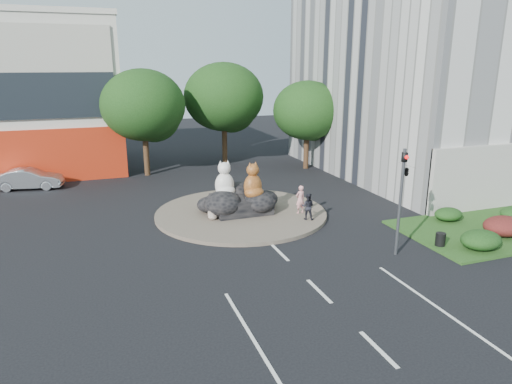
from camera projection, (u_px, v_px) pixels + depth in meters
ground at (319, 291)px, 17.81m from camera, size 120.00×120.00×0.00m
roundabout_island at (241, 213)px, 26.86m from camera, size 10.00×10.00×0.20m
rock_plinth at (241, 204)px, 26.71m from camera, size 3.20×2.60×0.90m
grass_verge at (494, 229)px, 24.40m from camera, size 10.00×6.00×0.12m
tree_left at (144, 109)px, 35.13m from camera, size 6.46×6.46×8.27m
tree_mid at (224, 100)px, 39.12m from camera, size 6.84×6.84×8.76m
tree_right at (308, 113)px, 37.69m from camera, size 5.70×5.70×7.30m
hedge_near_green at (481, 240)px, 21.48m from camera, size 2.00×1.60×0.90m
hedge_red at (504, 226)px, 23.18m from camera, size 2.20×1.76×0.99m
hedge_back_green at (448, 214)px, 25.43m from camera, size 1.60×1.28×0.72m
traffic_light at (404, 179)px, 20.29m from camera, size 0.44×1.24×5.00m
street_lamp at (449, 132)px, 27.98m from camera, size 2.34×0.22×8.06m
cat_white at (224, 179)px, 26.32m from camera, size 1.38×1.23×2.16m
cat_tabby at (253, 180)px, 26.08m from camera, size 1.57×1.47×2.12m
kitten_calico at (212, 211)px, 25.33m from camera, size 0.63×0.56×0.99m
kitten_white at (268, 206)px, 26.53m from camera, size 0.58×0.54×0.78m
pedestrian_pink at (300, 199)px, 26.33m from camera, size 0.66×0.50×1.65m
pedestrian_dark at (308, 206)px, 25.26m from camera, size 0.92×0.87×1.50m
parked_car at (29, 179)px, 32.22m from camera, size 4.66×2.30×1.47m
litter_bin at (440, 239)px, 21.90m from camera, size 0.58×0.58×0.64m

